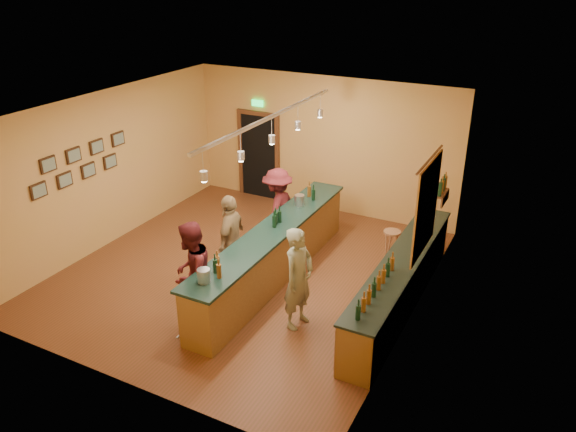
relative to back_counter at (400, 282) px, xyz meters
The scene contains 18 objects.
floor 3.01m from the back_counter, behind, with size 7.00×7.00×0.00m, color brown.
ceiling 4.03m from the back_counter, behind, with size 6.50×7.00×0.02m, color silver.
wall_back 4.59m from the back_counter, 131.80° to the left, with size 6.50×0.02×3.20m, color gold.
wall_front 4.86m from the back_counter, 128.91° to the right, with size 6.50×0.02×3.20m, color gold.
wall_left 6.32m from the back_counter, behind, with size 0.02×7.00×3.20m, color gold.
wall_right 1.16m from the back_counter, 32.52° to the right, with size 0.02×7.00×3.20m, color gold.
doorway 5.75m from the back_counter, 144.79° to the left, with size 1.15×0.09×2.48m.
tapestry 1.41m from the back_counter, 40.29° to the left, with size 0.03×1.40×1.60m, color #A13820.
bottle_shelf 2.10m from the back_counter, 83.32° to the left, with size 0.17×0.55×0.54m.
picture_grid 6.42m from the back_counter, behind, with size 0.06×2.20×0.70m, color #382111, non-canonical shape.
back_counter is the anchor object (origin of this frame).
tasting_bar 2.39m from the back_counter, behind, with size 0.73×5.10×1.38m.
pendant_track 3.45m from the back_counter, behind, with size 0.11×4.60×0.50m.
bartender 1.87m from the back_counter, 136.35° to the right, with size 0.64×0.42×1.75m, color gray.
customer_a 3.54m from the back_counter, 146.54° to the right, with size 0.86×0.67×1.78m, color #59191E.
customer_b 3.12m from the back_counter, 169.37° to the right, with size 1.02×0.42×1.74m, color #997A51.
customer_c 3.13m from the back_counter, 160.71° to the left, with size 1.12×0.64×1.73m, color #59191E.
bar_stool 1.57m from the back_counter, 112.97° to the left, with size 0.34×0.34×0.70m.
Camera 1 is at (5.04, -8.06, 5.53)m, focal length 35.00 mm.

